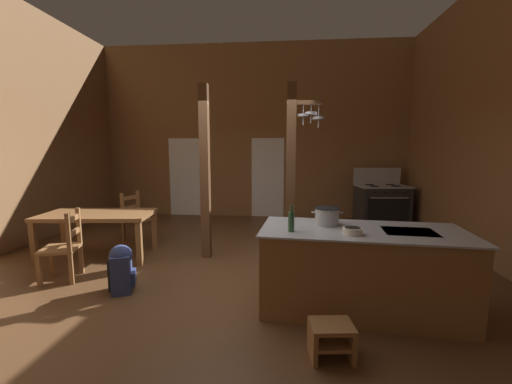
# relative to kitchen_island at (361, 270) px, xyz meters

# --- Properties ---
(ground_plane) EXTENTS (8.57, 9.21, 0.10)m
(ground_plane) POSITION_rel_kitchen_island_xyz_m (-1.67, 0.61, -0.50)
(ground_plane) COLOR brown
(wall_back) EXTENTS (8.57, 0.14, 4.42)m
(wall_back) POSITION_rel_kitchen_island_xyz_m (-1.67, 4.89, 1.76)
(wall_back) COLOR brown
(wall_back) RESTS_ON ground_plane
(glazed_door_back_left) EXTENTS (1.00, 0.01, 2.05)m
(glazed_door_back_left) POSITION_rel_kitchen_island_xyz_m (-3.42, 4.81, 0.57)
(glazed_door_back_left) COLOR white
(glazed_door_back_left) RESTS_ON ground_plane
(glazed_panel_back_right) EXTENTS (0.84, 0.01, 2.05)m
(glazed_panel_back_right) POSITION_rel_kitchen_island_xyz_m (-1.29, 4.81, 0.57)
(glazed_panel_back_right) COLOR white
(glazed_panel_back_right) RESTS_ON ground_plane
(kitchen_island) EXTENTS (2.24, 1.14, 0.91)m
(kitchen_island) POSITION_rel_kitchen_island_xyz_m (0.00, 0.00, 0.00)
(kitchen_island) COLOR brown
(kitchen_island) RESTS_ON ground_plane
(stove_range) EXTENTS (1.22, 0.92, 1.32)m
(stove_range) POSITION_rel_kitchen_island_xyz_m (1.42, 4.12, 0.03)
(stove_range) COLOR #252525
(stove_range) RESTS_ON ground_plane
(support_post_with_pot_rack) EXTENTS (0.58, 0.19, 2.77)m
(support_post_with_pot_rack) POSITION_rel_kitchen_island_xyz_m (-0.72, 1.56, 1.03)
(support_post_with_pot_rack) COLOR brown
(support_post_with_pot_rack) RESTS_ON ground_plane
(support_post_center) EXTENTS (0.14, 0.14, 2.77)m
(support_post_center) POSITION_rel_kitchen_island_xyz_m (-2.11, 1.55, 0.93)
(support_post_center) COLOR brown
(support_post_center) RESTS_ON ground_plane
(step_stool) EXTENTS (0.39, 0.32, 0.30)m
(step_stool) POSITION_rel_kitchen_island_xyz_m (-0.43, -0.86, -0.28)
(step_stool) COLOR olive
(step_stool) RESTS_ON ground_plane
(dining_table) EXTENTS (1.79, 1.08, 0.74)m
(dining_table) POSITION_rel_kitchen_island_xyz_m (-3.86, 1.36, 0.20)
(dining_table) COLOR brown
(dining_table) RESTS_ON ground_plane
(ladderback_chair_near_window) EXTENTS (0.57, 0.57, 0.95)m
(ladderback_chair_near_window) POSITION_rel_kitchen_island_xyz_m (-3.67, 2.30, -0.00)
(ladderback_chair_near_window) COLOR olive
(ladderback_chair_near_window) RESTS_ON ground_plane
(ladderback_chair_by_post) EXTENTS (0.55, 0.55, 0.95)m
(ladderback_chair_by_post) POSITION_rel_kitchen_island_xyz_m (-3.80, 0.47, -0.00)
(ladderback_chair_by_post) COLOR olive
(ladderback_chair_by_post) RESTS_ON ground_plane
(backpack) EXTENTS (0.37, 0.38, 0.60)m
(backpack) POSITION_rel_kitchen_island_xyz_m (-2.84, 0.18, -0.14)
(backpack) COLOR navy
(backpack) RESTS_ON ground_plane
(stockpot_on_counter) EXTENTS (0.35, 0.28, 0.20)m
(stockpot_on_counter) POSITION_rel_kitchen_island_xyz_m (-0.36, 0.18, 0.55)
(stockpot_on_counter) COLOR #A8AAB2
(stockpot_on_counter) RESTS_ON kitchen_island
(mixing_bowl_on_counter) EXTENTS (0.19, 0.19, 0.07)m
(mixing_bowl_on_counter) POSITION_rel_kitchen_island_xyz_m (-0.15, -0.21, 0.49)
(mixing_bowl_on_counter) COLOR silver
(mixing_bowl_on_counter) RESTS_ON kitchen_island
(bottle_tall_on_counter) EXTENTS (0.07, 0.07, 0.28)m
(bottle_tall_on_counter) POSITION_rel_kitchen_island_xyz_m (-0.77, -0.16, 0.57)
(bottle_tall_on_counter) COLOR #2D5638
(bottle_tall_on_counter) RESTS_ON kitchen_island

